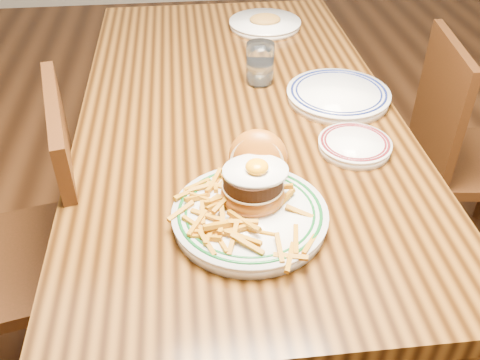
{
  "coord_description": "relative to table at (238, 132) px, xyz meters",
  "views": [
    {
      "loc": [
        -0.14,
        -1.28,
        1.48
      ],
      "look_at": [
        -0.04,
        -0.46,
        0.85
      ],
      "focal_mm": 40.0,
      "sensor_mm": 36.0,
      "label": 1
    }
  ],
  "objects": [
    {
      "name": "chair_left",
      "position": [
        -0.56,
        -0.21,
        -0.18
      ],
      "size": [
        0.5,
        0.5,
        0.89
      ],
      "rotation": [
        0.0,
        0.0,
        0.22
      ],
      "color": "#3E1C0C",
      "rests_on": "floor"
    },
    {
      "name": "main_plate",
      "position": [
        -0.02,
        -0.46,
        0.13
      ],
      "size": [
        0.32,
        0.33,
        0.15
      ],
      "rotation": [
        0.0,
        0.0,
        -0.27
      ],
      "color": "white",
      "rests_on": "table"
    },
    {
      "name": "floor",
      "position": [
        0.0,
        0.0,
        -0.66
      ],
      "size": [
        6.0,
        6.0,
        0.0
      ],
      "primitive_type": "plane",
      "color": "black",
      "rests_on": "ground"
    },
    {
      "name": "side_plate",
      "position": [
        0.26,
        -0.25,
        0.1
      ],
      "size": [
        0.18,
        0.18,
        0.03
      ],
      "rotation": [
        0.0,
        0.0,
        0.19
      ],
      "color": "white",
      "rests_on": "table"
    },
    {
      "name": "water_glass",
      "position": [
        0.08,
        0.13,
        0.14
      ],
      "size": [
        0.08,
        0.08,
        0.12
      ],
      "color": "white",
      "rests_on": "table"
    },
    {
      "name": "far_plate",
      "position": [
        0.16,
        0.54,
        0.1
      ],
      "size": [
        0.25,
        0.25,
        0.05
      ],
      "rotation": [
        0.0,
        0.0,
        -0.06
      ],
      "color": "white",
      "rests_on": "table"
    },
    {
      "name": "chair_right",
      "position": [
        0.78,
        0.14,
        -0.22
      ],
      "size": [
        0.43,
        0.43,
        0.83
      ],
      "rotation": [
        0.0,
        0.0,
        3.02
      ],
      "color": "#3E1C0C",
      "rests_on": "floor"
    },
    {
      "name": "rear_plate",
      "position": [
        0.28,
        -0.0,
        0.11
      ],
      "size": [
        0.29,
        0.29,
        0.03
      ],
      "rotation": [
        0.0,
        0.0,
        -0.12
      ],
      "color": "white",
      "rests_on": "table"
    },
    {
      "name": "table",
      "position": [
        0.0,
        0.0,
        0.0
      ],
      "size": [
        0.85,
        1.6,
        0.75
      ],
      "color": "black",
      "rests_on": "floor"
    }
  ]
}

